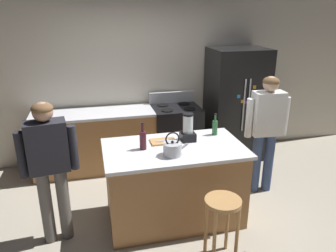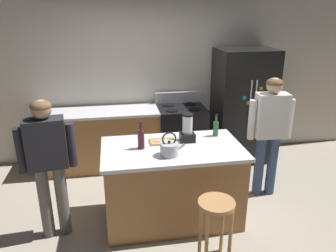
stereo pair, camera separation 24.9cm
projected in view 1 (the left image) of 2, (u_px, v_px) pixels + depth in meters
The scene contains 15 objects.
ground_plane at pixel (174, 216), 4.05m from camera, with size 14.00×14.00×0.00m, color #B2A893.
back_wall at pixel (144, 78), 5.37m from camera, with size 8.00×0.10×2.70m, color beige.
kitchen_island at pixel (174, 183), 3.89m from camera, with size 1.61×0.92×0.94m.
back_counter_run at pixel (100, 141), 5.13m from camera, with size 2.00×0.64×0.94m.
refrigerator at pixel (236, 105), 5.43m from camera, with size 0.90×0.73×1.84m.
stove_range at pixel (176, 134), 5.37m from camera, with size 0.76×0.65×1.12m.
person_by_island_left at pixel (49, 161), 3.35m from camera, with size 0.60×0.27×1.59m.
person_by_sink_right at pixel (266, 124), 4.31m from camera, with size 0.59×0.25×1.63m.
bar_stool at pixel (222, 214), 3.20m from camera, with size 0.36×0.36×0.70m.
blender_appliance at pixel (188, 129), 3.87m from camera, with size 0.17×0.17×0.34m.
bottle_olive_oil at pixel (215, 127), 4.06m from camera, with size 0.07×0.07×0.28m.
bottle_wine at pixel (143, 139), 3.64m from camera, with size 0.08×0.08×0.32m.
tea_kettle at pixel (173, 148), 3.50m from camera, with size 0.28×0.20×0.27m.
cutting_board at pixel (163, 141), 3.86m from camera, with size 0.30×0.20×0.02m, color #B7844C.
chef_knife at pixel (165, 140), 3.86m from camera, with size 0.22×0.03×0.01m, color #B7BABF.
Camera 1 is at (-0.87, -3.31, 2.44)m, focal length 34.96 mm.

